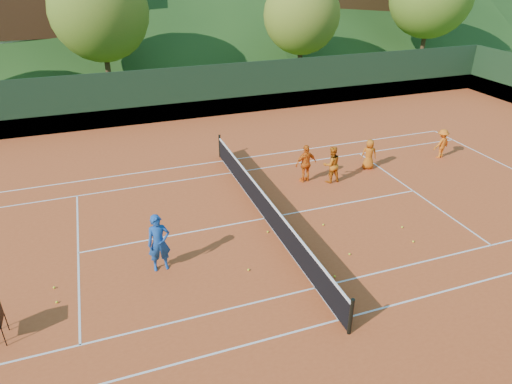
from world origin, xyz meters
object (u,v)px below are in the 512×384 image
object	(u,v)px
tennis_net	(265,206)
student_c	(369,154)
student_d	(442,144)
student_b	(306,163)
student_a	(331,164)
coach	(159,243)

from	to	relation	value
tennis_net	student_c	bearing A→B (deg)	23.43
student_d	tennis_net	size ratio (longest dim) A/B	0.11
student_b	student_c	bearing A→B (deg)	179.24
student_c	tennis_net	distance (m)	6.37
student_a	student_c	world-z (taller)	student_a
coach	student_a	bearing A→B (deg)	24.69
tennis_net	student_b	bearing A→B (deg)	40.69
coach	student_a	distance (m)	8.45
coach	student_d	size ratio (longest dim) A/B	1.35
student_d	tennis_net	world-z (taller)	student_d
student_a	student_c	size ratio (longest dim) A/B	1.16
student_a	student_d	bearing A→B (deg)	-176.19
student_b	tennis_net	distance (m)	3.53
student_b	tennis_net	xyz separation A→B (m)	(-2.67, -2.29, -0.31)
coach	student_d	bearing A→B (deg)	16.44
student_b	student_c	xyz separation A→B (m)	(3.18, 0.24, -0.13)
coach	tennis_net	world-z (taller)	coach
tennis_net	student_d	bearing A→B (deg)	14.35
coach	student_c	size ratio (longest dim) A/B	1.36
student_a	student_b	xyz separation A→B (m)	(-0.98, 0.39, 0.02)
student_a	coach	bearing A→B (deg)	23.55
coach	student_b	size ratio (longest dim) A/B	1.14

